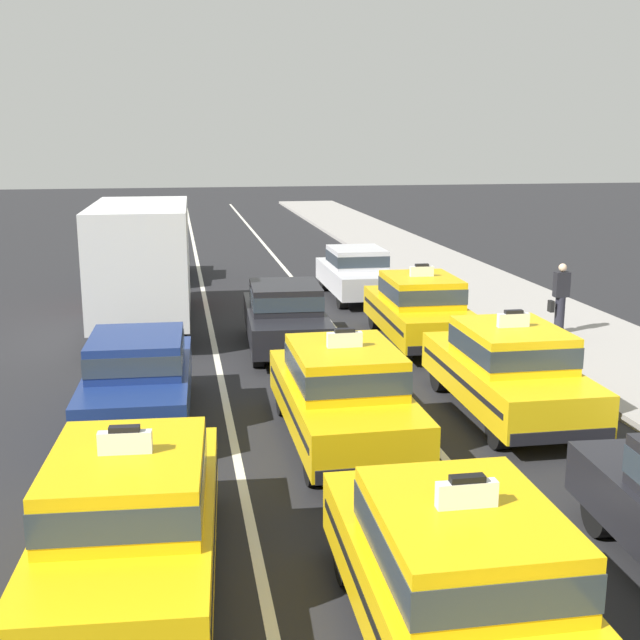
% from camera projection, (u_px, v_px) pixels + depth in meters
% --- Properties ---
extents(lane_stripe_left_center, '(0.14, 80.00, 0.01)m').
position_uv_depth(lane_stripe_left_center, '(213.00, 338.00, 20.16)').
color(lane_stripe_left_center, silver).
rests_on(lane_stripe_left_center, ground).
extents(lane_stripe_center_right, '(0.14, 80.00, 0.01)m').
position_uv_depth(lane_stripe_center_right, '(338.00, 332.00, 20.71)').
color(lane_stripe_center_right, silver).
rests_on(lane_stripe_center_right, ground).
extents(taxi_left_second, '(2.10, 4.66, 1.96)m').
position_uv_depth(taxi_left_second, '(131.00, 517.00, 8.80)').
color(taxi_left_second, black).
rests_on(taxi_left_second, ground).
extents(sedan_left_third, '(1.92, 4.36, 1.58)m').
position_uv_depth(sedan_left_third, '(138.00, 375.00, 14.08)').
color(sedan_left_third, black).
rests_on(sedan_left_third, ground).
extents(box_truck_left_fourth, '(2.42, 7.01, 3.27)m').
position_uv_depth(box_truck_left_fourth, '(144.00, 260.00, 20.95)').
color(box_truck_left_fourth, black).
rests_on(box_truck_left_fourth, ground).
extents(sedan_left_fifth, '(2.05, 4.41, 1.58)m').
position_uv_depth(sedan_left_fifth, '(159.00, 255.00, 28.26)').
color(sedan_left_fifth, black).
rests_on(sedan_left_fifth, ground).
extents(taxi_center_second, '(1.87, 4.58, 1.96)m').
position_uv_depth(taxi_center_second, '(459.00, 579.00, 7.57)').
color(taxi_center_second, black).
rests_on(taxi_center_second, ground).
extents(taxi_center_third, '(1.85, 4.57, 1.96)m').
position_uv_depth(taxi_center_third, '(343.00, 392.00, 13.06)').
color(taxi_center_third, black).
rests_on(taxi_center_third, ground).
extents(sedan_center_fourth, '(1.95, 4.38, 1.58)m').
position_uv_depth(sedan_center_fourth, '(285.00, 314.00, 18.86)').
color(sedan_center_fourth, black).
rests_on(sedan_center_fourth, ground).
extents(taxi_right_third, '(1.87, 4.58, 1.96)m').
position_uv_depth(taxi_right_third, '(508.00, 368.00, 14.40)').
color(taxi_right_third, black).
rests_on(taxi_right_third, ground).
extents(taxi_right_fourth, '(1.94, 4.61, 1.96)m').
position_uv_depth(taxi_right_fourth, '(420.00, 308.00, 19.45)').
color(taxi_right_fourth, black).
rests_on(taxi_right_fourth, ground).
extents(sedan_right_fifth, '(1.76, 4.30, 1.58)m').
position_uv_depth(sedan_right_fifth, '(356.00, 271.00, 24.81)').
color(sedan_right_fifth, black).
rests_on(sedan_right_fifth, ground).
extents(pedestrian_mid_block, '(0.47, 0.24, 1.74)m').
position_uv_depth(pedestrian_mid_block, '(560.00, 298.00, 19.82)').
color(pedestrian_mid_block, '#23232D').
rests_on(pedestrian_mid_block, sidewalk_curb).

